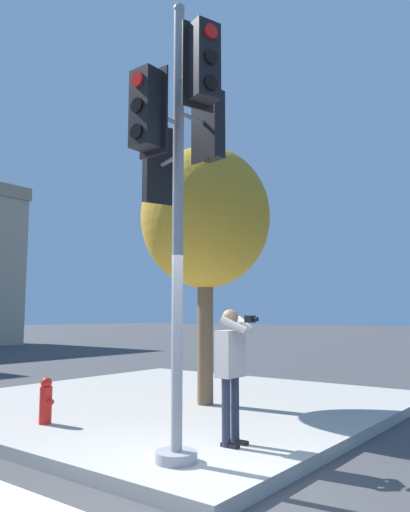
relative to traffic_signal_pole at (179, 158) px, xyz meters
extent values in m
plane|color=#424244|center=(-0.28, -0.59, -3.68)|extent=(160.00, 160.00, 0.00)
cube|color=#ADA89E|center=(3.22, 2.91, -3.59)|extent=(8.00, 8.00, 0.17)
cylinder|color=#939399|center=(0.00, 0.01, -3.45)|extent=(0.48, 0.48, 0.12)
cylinder|color=#939399|center=(0.00, 0.01, -0.76)|extent=(0.13, 0.13, 5.27)
sphere|color=#939399|center=(0.00, 0.01, 1.92)|extent=(0.14, 0.14, 0.14)
cylinder|color=#939399|center=(0.08, 0.25, 0.03)|extent=(0.17, 0.37, 0.05)
cube|color=black|center=(0.19, 0.54, 0.03)|extent=(0.36, 0.33, 0.90)
cube|color=black|center=(0.14, 0.41, 0.03)|extent=(0.40, 0.16, 1.02)
cylinder|color=red|center=(0.23, 0.67, 0.33)|extent=(0.17, 0.09, 0.17)
cylinder|color=black|center=(0.23, 0.67, 0.03)|extent=(0.17, 0.09, 0.17)
cylinder|color=black|center=(0.23, 0.67, -0.27)|extent=(0.17, 0.09, 0.17)
cylinder|color=#939399|center=(-0.08, -0.23, 0.97)|extent=(0.17, 0.37, 0.05)
cube|color=black|center=(-0.18, -0.52, 0.97)|extent=(0.36, 0.32, 0.90)
cube|color=black|center=(-0.14, -0.39, 0.97)|extent=(0.41, 0.16, 1.02)
cylinder|color=red|center=(-0.22, -0.65, 1.27)|extent=(0.17, 0.08, 0.17)
cylinder|color=black|center=(-0.22, -0.65, 0.97)|extent=(0.17, 0.08, 0.17)
cylinder|color=black|center=(-0.22, -0.65, 0.67)|extent=(0.17, 0.08, 0.17)
cylinder|color=#939399|center=(-0.25, 0.01, 0.43)|extent=(0.37, 0.06, 0.05)
cube|color=black|center=(-0.56, 0.02, 0.43)|extent=(0.24, 0.30, 0.90)
cube|color=black|center=(-0.43, 0.02, 0.43)|extent=(0.03, 0.42, 1.02)
cylinder|color=red|center=(-0.70, 0.02, 0.73)|extent=(0.03, 0.17, 0.17)
cylinder|color=black|center=(-0.70, 0.02, 0.43)|extent=(0.03, 0.17, 0.17)
cylinder|color=black|center=(-0.70, 0.02, 0.13)|extent=(0.03, 0.17, 0.17)
cylinder|color=#939399|center=(0.25, -0.02, 0.57)|extent=(0.38, 0.10, 0.05)
cube|color=black|center=(0.55, -0.06, 0.57)|extent=(0.28, 0.33, 0.90)
cube|color=black|center=(0.42, -0.04, 0.57)|extent=(0.08, 0.42, 1.02)
cylinder|color=red|center=(0.69, -0.07, 0.87)|extent=(0.05, 0.17, 0.17)
cylinder|color=black|center=(0.69, -0.07, 0.57)|extent=(0.05, 0.17, 0.17)
cylinder|color=black|center=(0.69, -0.07, 0.27)|extent=(0.05, 0.17, 0.17)
cube|color=black|center=(0.88, -0.11, -3.48)|extent=(0.09, 0.24, 0.05)
cube|color=black|center=(1.08, -0.11, -3.48)|extent=(0.09, 0.24, 0.05)
cylinder|color=#282D42|center=(0.88, -0.05, -3.09)|extent=(0.11, 0.11, 0.84)
cylinder|color=#282D42|center=(1.08, -0.05, -3.09)|extent=(0.11, 0.11, 0.84)
cube|color=beige|center=(0.98, -0.05, -2.37)|extent=(0.40, 0.22, 0.60)
sphere|color=#8C664C|center=(0.98, -0.05, -1.90)|extent=(0.21, 0.21, 0.21)
cube|color=black|center=(0.98, -0.36, -1.92)|extent=(0.12, 0.10, 0.09)
cylinder|color=black|center=(0.98, -0.43, -1.92)|extent=(0.06, 0.08, 0.06)
cylinder|color=beige|center=(0.85, -0.19, -2.00)|extent=(0.23, 0.35, 0.23)
cylinder|color=beige|center=(1.12, -0.19, -2.00)|extent=(0.23, 0.35, 0.23)
cylinder|color=brown|center=(3.09, 1.97, -2.19)|extent=(0.30, 0.30, 2.64)
ellipsoid|color=#BC8E28|center=(3.09, 1.97, 0.00)|extent=(2.48, 2.48, 2.72)
cylinder|color=red|center=(0.29, 2.89, -3.23)|extent=(0.19, 0.19, 0.55)
sphere|color=red|center=(0.29, 2.89, -2.90)|extent=(0.17, 0.17, 0.17)
cylinder|color=red|center=(0.29, 2.76, -3.17)|extent=(0.08, 0.06, 0.08)
camera|label=1|loc=(-4.40, -3.78, -1.88)|focal=35.00mm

